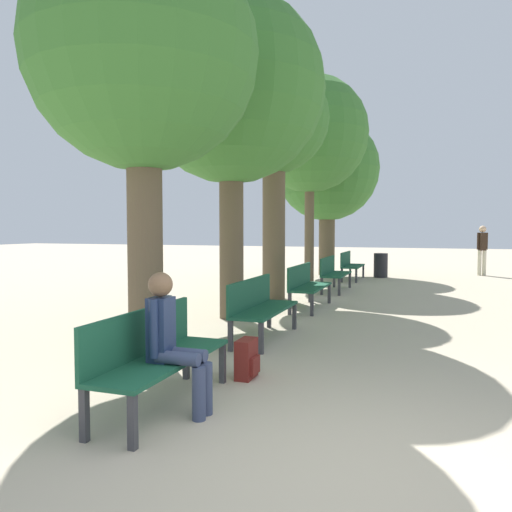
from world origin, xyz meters
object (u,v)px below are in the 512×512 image
at_px(tree_row_1, 231,91).
at_px(person_seated, 172,338).
at_px(bench_row_3, 333,271).
at_px(tree_row_2, 274,124).
at_px(tree_row_0, 143,58).
at_px(pedestrian_near, 482,247).
at_px(trash_bin, 381,265).
at_px(bench_row_1, 259,304).
at_px(bench_row_2, 306,283).
at_px(bench_row_4, 350,264).
at_px(bench_row_0, 155,351).
at_px(tree_row_3, 310,134).
at_px(tree_row_4, 327,170).
at_px(backpack, 247,359).

relative_size(tree_row_1, person_seated, 4.64).
bearing_deg(bench_row_3, tree_row_2, -118.65).
xyz_separation_m(tree_row_0, tree_row_2, (-0.00, 5.54, 0.27)).
xyz_separation_m(pedestrian_near, trash_bin, (-3.27, -1.87, -0.59)).
bearing_deg(pedestrian_near, tree_row_2, -123.10).
relative_size(bench_row_1, trash_bin, 2.23).
bearing_deg(tree_row_2, pedestrian_near, 56.90).
distance_m(bench_row_1, bench_row_3, 5.98).
xyz_separation_m(tree_row_0, tree_row_1, (-0.00, 2.92, 0.35)).
distance_m(bench_row_2, bench_row_4, 5.98).
bearing_deg(bench_row_2, bench_row_1, -90.00).
relative_size(bench_row_0, tree_row_0, 0.34).
height_order(tree_row_2, pedestrian_near, tree_row_2).
distance_m(person_seated, pedestrian_near, 15.59).
distance_m(bench_row_0, tree_row_2, 7.97).
bearing_deg(bench_row_0, bench_row_1, 90.00).
bearing_deg(bench_row_1, bench_row_0, -90.00).
distance_m(bench_row_4, tree_row_3, 4.24).
xyz_separation_m(person_seated, trash_bin, (0.61, 13.22, -0.27)).
bearing_deg(tree_row_4, person_seated, -84.60).
xyz_separation_m(person_seated, backpack, (0.26, 1.19, -0.46)).
distance_m(bench_row_2, person_seated, 6.09).
distance_m(bench_row_2, tree_row_2, 3.82).
bearing_deg(tree_row_0, backpack, -16.18).
bearing_deg(tree_row_0, tree_row_4, 90.00).
bearing_deg(tree_row_2, bench_row_0, -81.68).
relative_size(bench_row_0, tree_row_1, 0.31).
distance_m(tree_row_1, pedestrian_near, 12.14).
xyz_separation_m(tree_row_1, backpack, (1.54, -3.37, -3.89)).
bearing_deg(tree_row_4, tree_row_3, -90.00).
bearing_deg(tree_row_2, tree_row_1, -90.00).
bearing_deg(tree_row_3, tree_row_4, 90.00).
bearing_deg(bench_row_2, tree_row_4, 97.94).
bearing_deg(tree_row_4, tree_row_1, -90.00).
relative_size(bench_row_2, tree_row_2, 0.33).
relative_size(bench_row_0, bench_row_4, 1.00).
distance_m(bench_row_3, pedestrian_near, 7.31).
bearing_deg(bench_row_0, tree_row_4, 94.42).
height_order(tree_row_1, tree_row_3, tree_row_3).
distance_m(tree_row_0, trash_bin, 12.21).
bearing_deg(tree_row_2, bench_row_4, 78.03).
bearing_deg(backpack, person_seated, -102.45).
xyz_separation_m(bench_row_1, tree_row_4, (-1.04, 10.42, 3.15)).
bearing_deg(backpack, trash_bin, 88.35).
bearing_deg(backpack, bench_row_1, 104.85).
relative_size(person_seated, backpack, 2.92).
distance_m(bench_row_0, pedestrian_near, 15.56).
bearing_deg(tree_row_4, tree_row_2, -90.00).
distance_m(bench_row_3, person_seated, 9.08).
xyz_separation_m(bench_row_3, person_seated, (0.24, -9.08, 0.15)).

